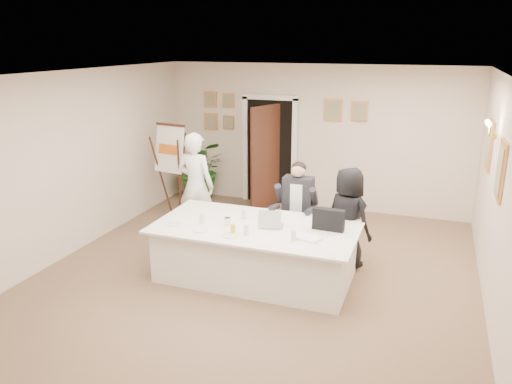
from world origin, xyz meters
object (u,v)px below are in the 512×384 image
at_px(flip_chart, 174,175).
at_px(standing_woman, 348,218).
at_px(conference_table, 256,251).
at_px(potted_palm, 201,169).
at_px(oj_glass, 233,229).
at_px(laptop, 272,217).
at_px(paper_stack, 308,238).
at_px(standing_man, 196,186).
at_px(laptop_bag, 329,220).
at_px(steel_jug, 227,221).
at_px(seated_man, 297,207).

bearing_deg(flip_chart, standing_woman, -18.01).
xyz_separation_m(conference_table, potted_palm, (-2.34, 3.10, 0.25)).
xyz_separation_m(potted_palm, oj_glass, (2.16, -3.48, 0.20)).
xyz_separation_m(standing_woman, laptop, (-0.91, -0.74, 0.16)).
relative_size(conference_table, potted_palm, 2.17).
relative_size(flip_chart, paper_stack, 5.50).
distance_m(flip_chart, laptop, 3.15).
bearing_deg(standing_man, standing_woman, 177.28).
bearing_deg(conference_table, laptop, 15.20).
xyz_separation_m(conference_table, laptop, (0.22, 0.06, 0.52)).
relative_size(flip_chart, standing_man, 0.97).
height_order(laptop, oj_glass, laptop).
xyz_separation_m(standing_man, paper_stack, (2.26, -1.35, -0.11)).
bearing_deg(conference_table, standing_man, 142.79).
distance_m(laptop_bag, oj_glass, 1.28).
relative_size(flip_chart, oj_glass, 13.36).
bearing_deg(steel_jug, potted_palm, 121.45).
bearing_deg(paper_stack, steel_jug, 174.34).
bearing_deg(oj_glass, flip_chart, 132.98).
relative_size(laptop, oj_glass, 2.59).
distance_m(conference_table, potted_palm, 3.89).
relative_size(standing_woman, laptop_bag, 3.55).
relative_size(laptop, steel_jug, 3.06).
xyz_separation_m(oj_glass, steel_jug, (-0.19, 0.27, -0.01)).
distance_m(laptop, laptop_bag, 0.76).
bearing_deg(conference_table, oj_glass, -115.16).
xyz_separation_m(standing_woman, oj_glass, (-1.31, -1.18, 0.09)).
relative_size(paper_stack, steel_jug, 2.87).
distance_m(standing_man, standing_woman, 2.62).
bearing_deg(seated_man, flip_chart, 158.06).
relative_size(standing_woman, steel_jug, 13.67).
xyz_separation_m(flip_chart, paper_stack, (3.12, -2.15, -0.01)).
xyz_separation_m(standing_man, potted_palm, (-0.87, 1.98, -0.26)).
bearing_deg(steel_jug, laptop, 16.71).
xyz_separation_m(standing_woman, laptop_bag, (-0.16, -0.62, 0.17)).
bearing_deg(potted_palm, standing_man, -66.29).
relative_size(conference_table, oj_glass, 21.44).
height_order(seated_man, standing_woman, standing_woman).
bearing_deg(standing_man, potted_palm, -61.98).
xyz_separation_m(potted_palm, laptop, (2.56, -3.04, 0.27)).
relative_size(potted_palm, laptop, 3.83).
height_order(flip_chart, standing_man, standing_man).
relative_size(standing_man, steel_jug, 16.34).
xyz_separation_m(paper_stack, steel_jug, (-1.17, 0.12, 0.04)).
xyz_separation_m(seated_man, standing_woman, (0.84, -0.28, 0.02)).
bearing_deg(oj_glass, paper_stack, 8.81).
bearing_deg(oj_glass, steel_jug, 125.76).
bearing_deg(flip_chart, seated_man, -17.81).
bearing_deg(seated_man, laptop, -98.30).
distance_m(standing_man, paper_stack, 2.64).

